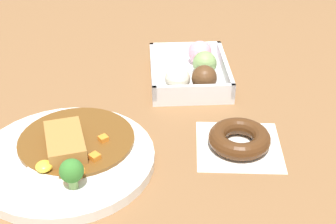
% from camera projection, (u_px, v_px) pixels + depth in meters
% --- Properties ---
extents(ground_plane, '(1.60, 1.60, 0.00)m').
position_uv_depth(ground_plane, '(126.00, 112.00, 0.91)').
color(ground_plane, brown).
extents(curry_plate, '(0.28, 0.28, 0.07)m').
position_uv_depth(curry_plate, '(67.00, 156.00, 0.78)').
color(curry_plate, white).
rests_on(curry_plate, ground_plane).
extents(donut_box, '(0.20, 0.16, 0.06)m').
position_uv_depth(donut_box, '(193.00, 72.00, 1.00)').
color(donut_box, white).
rests_on(donut_box, ground_plane).
extents(chocolate_ring_donut, '(0.15, 0.15, 0.03)m').
position_uv_depth(chocolate_ring_donut, '(239.00, 139.00, 0.81)').
color(chocolate_ring_donut, white).
rests_on(chocolate_ring_donut, ground_plane).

